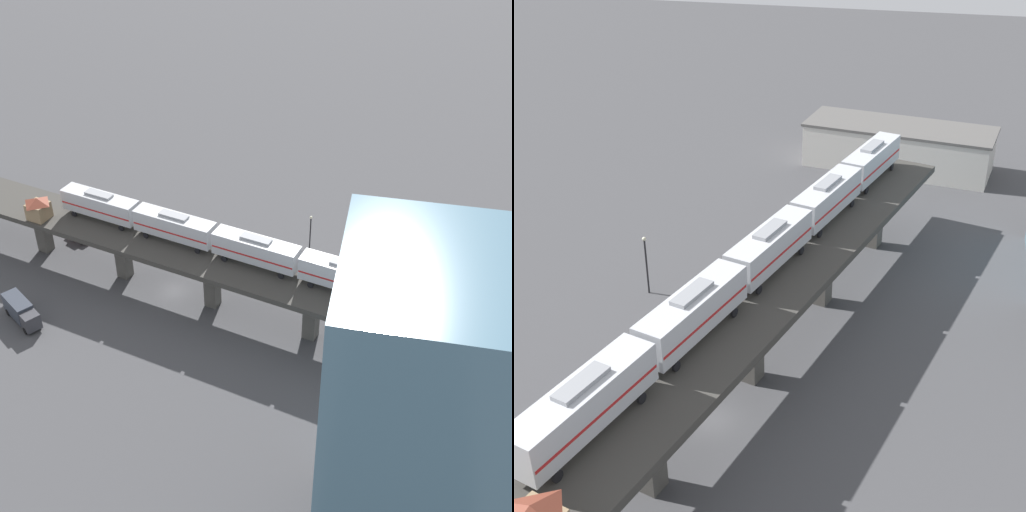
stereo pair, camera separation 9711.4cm
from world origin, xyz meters
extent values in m
plane|color=#424244|center=(0.00, 0.00, 0.00)|extent=(400.00, 400.00, 0.00)
cube|color=#393733|center=(0.00, 0.00, 7.63)|extent=(30.88, 91.22, 0.80)
cube|color=#47443F|center=(-5.81, -22.77, 3.61)|extent=(2.19, 2.19, 7.23)
cube|color=#47443F|center=(-2.10, -8.24, 3.61)|extent=(2.19, 2.19, 7.23)
cube|color=#47443F|center=(1.61, 6.30, 3.61)|extent=(2.19, 2.19, 7.23)
cube|color=#47443F|center=(5.32, 20.83, 3.61)|extent=(2.19, 2.19, 7.23)
cube|color=#47443F|center=(9.02, 35.37, 3.61)|extent=(2.19, 2.19, 7.23)
cube|color=silver|center=(-4.46, -11.82, 10.57)|extent=(5.68, 12.32, 3.10)
cube|color=#B21E1E|center=(-4.46, -11.82, 10.27)|extent=(5.66, 12.10, 0.24)
cube|color=gray|center=(-4.46, -11.82, 12.30)|extent=(2.39, 4.42, 0.36)
cylinder|color=black|center=(-6.65, -15.60, 8.45)|extent=(0.42, 0.87, 0.84)
cylinder|color=black|center=(-4.35, -16.18, 8.45)|extent=(0.42, 0.87, 0.84)
cylinder|color=black|center=(-4.58, -7.46, 8.45)|extent=(0.42, 0.87, 0.84)
cylinder|color=black|center=(-2.27, -8.04, 8.45)|extent=(0.42, 0.87, 0.84)
cube|color=silver|center=(-1.35, 0.39, 10.57)|extent=(5.68, 12.32, 3.10)
cube|color=#B21E1E|center=(-1.35, 0.39, 10.27)|extent=(5.66, 12.10, 0.24)
cube|color=gray|center=(-1.35, 0.39, 12.30)|extent=(2.39, 4.42, 0.36)
cylinder|color=black|center=(-3.54, -3.39, 8.45)|extent=(0.42, 0.87, 0.84)
cylinder|color=black|center=(-1.23, -3.98, 8.45)|extent=(0.42, 0.87, 0.84)
cylinder|color=black|center=(-1.46, 4.75, 8.45)|extent=(0.42, 0.87, 0.84)
cylinder|color=black|center=(0.85, 4.16, 8.45)|extent=(0.42, 0.87, 0.84)
cube|color=silver|center=(1.77, 12.60, 10.57)|extent=(5.68, 12.32, 3.10)
cube|color=#B21E1E|center=(1.77, 12.60, 10.27)|extent=(5.66, 12.10, 0.24)
cube|color=gray|center=(1.77, 12.60, 12.30)|extent=(2.39, 4.42, 0.36)
cylinder|color=black|center=(-0.42, 8.82, 8.45)|extent=(0.42, 0.87, 0.84)
cylinder|color=black|center=(1.88, 8.23, 8.45)|extent=(0.42, 0.87, 0.84)
cylinder|color=black|center=(1.65, 16.96, 8.45)|extent=(0.42, 0.87, 0.84)
cylinder|color=black|center=(3.96, 16.37, 8.45)|extent=(0.42, 0.87, 0.84)
cube|color=silver|center=(4.88, 24.81, 10.57)|extent=(5.68, 12.32, 3.10)
cube|color=#B21E1E|center=(4.88, 24.81, 10.27)|extent=(5.66, 12.10, 0.24)
cube|color=gray|center=(4.88, 24.81, 12.30)|extent=(2.39, 4.42, 0.36)
cylinder|color=black|center=(2.69, 21.03, 8.45)|extent=(0.42, 0.87, 0.84)
cylinder|color=black|center=(5.00, 20.44, 8.45)|extent=(0.42, 0.87, 0.84)
cylinder|color=black|center=(4.77, 29.17, 8.45)|extent=(0.42, 0.87, 0.84)
cylinder|color=black|center=(7.08, 28.58, 8.45)|extent=(0.42, 0.87, 0.84)
cube|color=silver|center=(8.00, 37.02, 10.57)|extent=(5.68, 12.32, 3.10)
cube|color=#B21E1E|center=(8.00, 37.02, 10.27)|extent=(5.66, 12.10, 0.24)
cube|color=gray|center=(8.00, 37.02, 12.30)|extent=(2.39, 4.42, 0.36)
cylinder|color=black|center=(5.81, 33.24, 8.45)|extent=(0.42, 0.87, 0.84)
cylinder|color=black|center=(8.11, 32.65, 8.45)|extent=(0.42, 0.87, 0.84)
cylinder|color=black|center=(7.89, 41.38, 8.45)|extent=(0.42, 0.87, 0.84)
cylinder|color=black|center=(10.19, 40.79, 8.45)|extent=(0.42, 0.87, 0.84)
cube|color=#8C7251|center=(-2.87, -20.95, 9.28)|extent=(3.41, 3.41, 2.50)
pyramid|color=brown|center=(-2.87, -20.95, 10.98)|extent=(3.92, 3.92, 0.90)
cube|color=#AD1E1E|center=(-9.77, -18.85, 0.73)|extent=(3.48, 4.75, 0.80)
cube|color=#1E2328|center=(-9.83, -18.99, 1.51)|extent=(2.41, 2.69, 0.76)
cylinder|color=black|center=(-11.15, -19.79, 0.33)|extent=(0.50, 0.70, 0.66)
cylinder|color=black|center=(-9.60, -20.51, 0.33)|extent=(0.50, 0.70, 0.66)
cylinder|color=black|center=(-9.95, -17.20, 0.33)|extent=(0.50, 0.70, 0.66)
cylinder|color=black|center=(-8.39, -17.92, 0.33)|extent=(0.50, 0.70, 0.66)
cube|color=#233D93|center=(-11.68, 0.06, 0.73)|extent=(2.71, 4.69, 0.80)
cube|color=#1E2328|center=(-11.71, -0.08, 1.51)|extent=(2.08, 2.50, 0.76)
cylinder|color=black|center=(-12.83, -1.15, 0.33)|extent=(0.38, 0.70, 0.66)
cylinder|color=black|center=(-11.16, -1.52, 0.33)|extent=(0.38, 0.70, 0.66)
cylinder|color=black|center=(-12.21, 1.64, 0.33)|extent=(0.38, 0.70, 0.66)
cylinder|color=black|center=(-10.54, 1.27, 0.33)|extent=(0.38, 0.70, 0.66)
cube|color=#333338|center=(12.18, -16.21, 1.65)|extent=(2.96, 2.92, 2.30)
cube|color=#2D333D|center=(10.03, -19.10, 1.85)|extent=(4.95, 5.55, 2.70)
cylinder|color=black|center=(12.97, -16.81, 0.50)|extent=(0.88, 1.01, 1.00)
cylinder|color=black|center=(11.38, -15.62, 0.50)|extent=(0.88, 1.01, 1.00)
cylinder|color=black|center=(9.93, -20.97, 0.50)|extent=(0.88, 1.01, 1.00)
cylinder|color=black|center=(8.27, -19.74, 0.50)|extent=(0.88, 1.01, 1.00)
cylinder|color=black|center=(-13.44, 17.82, 3.25)|extent=(0.20, 0.20, 6.50)
sphere|color=beige|center=(-13.44, 17.82, 6.72)|extent=(0.44, 0.44, 0.44)
cube|color=slate|center=(35.55, 33.95, 18.00)|extent=(16.00, 16.00, 36.00)
camera|label=1|loc=(76.53, 28.74, 65.14)|focal=50.00mm
camera|label=2|loc=(16.46, -43.84, 41.59)|focal=50.00mm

